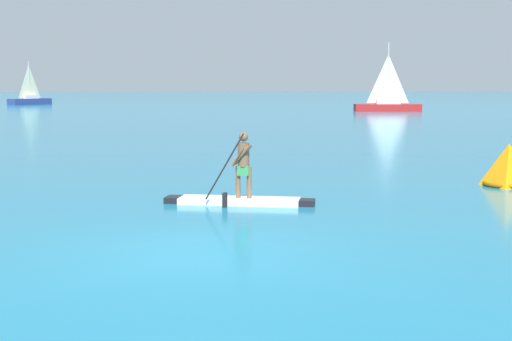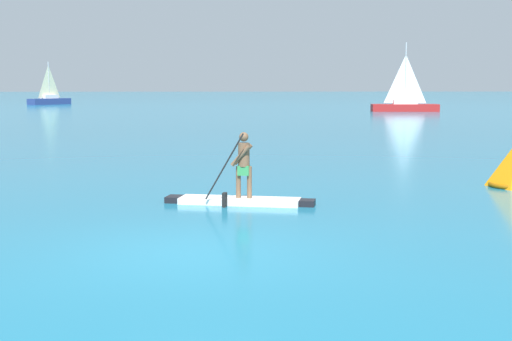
% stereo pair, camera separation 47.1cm
% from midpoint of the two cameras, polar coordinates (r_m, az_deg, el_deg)
% --- Properties ---
extents(ground, '(440.00, 440.00, 0.00)m').
position_cam_midpoint_polar(ground, '(11.81, -5.52, -6.47)').
color(ground, '#196B8C').
extents(paddleboarder_mid_center, '(3.45, 1.28, 1.65)m').
position_cam_midpoint_polar(paddleboarder_mid_center, '(16.32, -2.15, -1.74)').
color(paddleboarder_mid_center, white).
rests_on(paddleboarder_mid_center, ground).
extents(race_marker_buoy, '(1.43, 1.43, 1.14)m').
position_cam_midpoint_polar(race_marker_buoy, '(20.22, 18.75, 0.24)').
color(race_marker_buoy, orange).
rests_on(race_marker_buoy, ground).
extents(sailboat_left_horizon, '(4.71, 5.67, 5.43)m').
position_cam_midpoint_polar(sailboat_left_horizon, '(95.79, -17.65, 5.43)').
color(sailboat_left_horizon, navy).
rests_on(sailboat_left_horizon, ground).
extents(sailboat_right_horizon, '(6.48, 2.22, 6.61)m').
position_cam_midpoint_polar(sailboat_right_horizon, '(71.11, 10.21, 5.23)').
color(sailboat_right_horizon, '#A51E1E').
rests_on(sailboat_right_horizon, ground).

